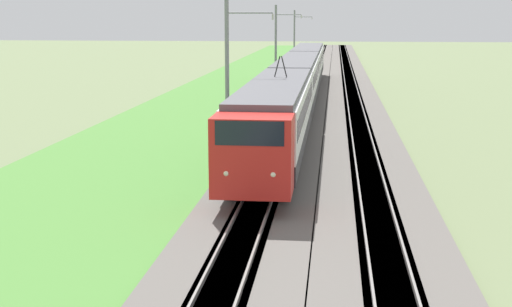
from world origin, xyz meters
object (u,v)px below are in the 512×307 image
catenary_mast_mid (228,72)px  catenary_mast_distant (295,38)px  catenary_mast_far (276,47)px  passenger_train (298,79)px

catenary_mast_mid → catenary_mast_distant: (62.10, -0.00, -0.17)m
catenary_mast_mid → catenary_mast_far: size_ratio=1.01×
passenger_train → catenary_mast_mid: (-16.55, 2.80, 1.83)m
catenary_mast_far → catenary_mast_distant: size_ratio=1.03×
catenary_mast_distant → catenary_mast_mid: bearing=180.0°
catenary_mast_far → catenary_mast_mid: bearing=180.0°
passenger_train → catenary_mast_far: (14.50, 2.80, 1.80)m
catenary_mast_mid → catenary_mast_far: catenary_mast_mid is taller
passenger_train → catenary_mast_distant: catenary_mast_distant is taller
catenary_mast_distant → catenary_mast_far: bearing=180.0°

